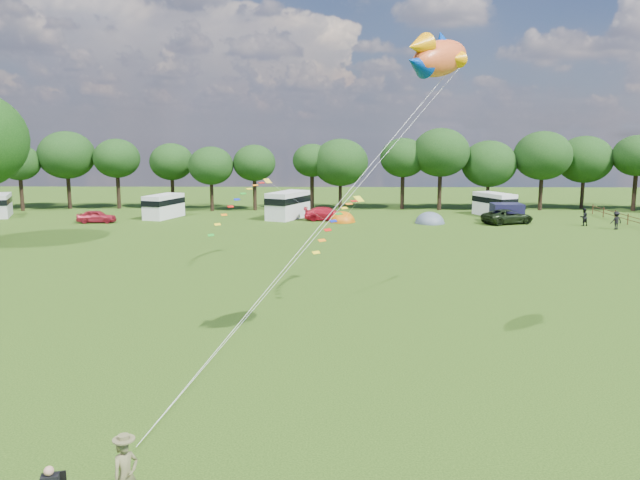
{
  "coord_description": "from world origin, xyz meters",
  "views": [
    {
      "loc": [
        0.6,
        -24.01,
        9.41
      ],
      "look_at": [
        0.0,
        8.0,
        4.0
      ],
      "focal_mm": 35.0,
      "sensor_mm": 36.0,
      "label": 1
    }
  ],
  "objects_px": {
    "campervan_c": "(288,204)",
    "kite_flyer": "(126,476)",
    "car_a": "(97,216)",
    "campervan_b": "(164,205)",
    "walker_b": "(616,220)",
    "fish_kite": "(436,57)",
    "tent_greyblue": "(430,223)",
    "car_c": "(327,214)",
    "walker_a": "(584,217)",
    "car_d": "(508,217)",
    "tent_orange": "(342,222)",
    "campervan_d": "(494,204)"
  },
  "relations": [
    {
      "from": "car_a",
      "to": "fish_kite",
      "type": "height_order",
      "value": "fish_kite"
    },
    {
      "from": "campervan_b",
      "to": "car_a",
      "type": "bearing_deg",
      "value": 140.77
    },
    {
      "from": "kite_flyer",
      "to": "fish_kite",
      "type": "bearing_deg",
      "value": -0.63
    },
    {
      "from": "car_d",
      "to": "tent_orange",
      "type": "bearing_deg",
      "value": 64.79
    },
    {
      "from": "campervan_c",
      "to": "fish_kite",
      "type": "xyz_separation_m",
      "value": [
        8.91,
        -45.84,
        10.67
      ]
    },
    {
      "from": "campervan_d",
      "to": "tent_greyblue",
      "type": "xyz_separation_m",
      "value": [
        -8.48,
        -6.26,
        -1.43
      ]
    },
    {
      "from": "walker_a",
      "to": "tent_orange",
      "type": "bearing_deg",
      "value": -23.97
    },
    {
      "from": "car_d",
      "to": "fish_kite",
      "type": "bearing_deg",
      "value": 138.77
    },
    {
      "from": "car_d",
      "to": "campervan_b",
      "type": "relative_size",
      "value": 0.96
    },
    {
      "from": "tent_orange",
      "to": "fish_kite",
      "type": "height_order",
      "value": "fish_kite"
    },
    {
      "from": "tent_orange",
      "to": "tent_greyblue",
      "type": "xyz_separation_m",
      "value": [
        9.43,
        -0.85,
        -0.0
      ]
    },
    {
      "from": "campervan_b",
      "to": "campervan_c",
      "type": "distance_m",
      "value": 14.25
    },
    {
      "from": "campervan_b",
      "to": "walker_b",
      "type": "relative_size",
      "value": 3.25
    },
    {
      "from": "car_c",
      "to": "fish_kite",
      "type": "height_order",
      "value": "fish_kite"
    },
    {
      "from": "tent_greyblue",
      "to": "kite_flyer",
      "type": "relative_size",
      "value": 1.87
    },
    {
      "from": "campervan_c",
      "to": "campervan_d",
      "type": "bearing_deg",
      "value": -59.38
    },
    {
      "from": "car_a",
      "to": "campervan_d",
      "type": "xyz_separation_m",
      "value": [
        44.54,
        6.61,
        0.76
      ]
    },
    {
      "from": "campervan_b",
      "to": "fish_kite",
      "type": "height_order",
      "value": "fish_kite"
    },
    {
      "from": "car_d",
      "to": "walker_b",
      "type": "height_order",
      "value": "walker_b"
    },
    {
      "from": "car_c",
      "to": "campervan_d",
      "type": "height_order",
      "value": "campervan_d"
    },
    {
      "from": "car_c",
      "to": "campervan_b",
      "type": "height_order",
      "value": "campervan_b"
    },
    {
      "from": "campervan_c",
      "to": "campervan_d",
      "type": "relative_size",
      "value": 1.13
    },
    {
      "from": "fish_kite",
      "to": "car_a",
      "type": "bearing_deg",
      "value": 77.31
    },
    {
      "from": "car_a",
      "to": "kite_flyer",
      "type": "distance_m",
      "value": 55.9
    },
    {
      "from": "fish_kite",
      "to": "walker_a",
      "type": "height_order",
      "value": "fish_kite"
    },
    {
      "from": "fish_kite",
      "to": "walker_a",
      "type": "xyz_separation_m",
      "value": [
        22.39,
        40.47,
        -11.39
      ]
    },
    {
      "from": "kite_flyer",
      "to": "car_d",
      "type": "bearing_deg",
      "value": 16.47
    },
    {
      "from": "car_a",
      "to": "campervan_d",
      "type": "bearing_deg",
      "value": -84.76
    },
    {
      "from": "campervan_c",
      "to": "walker_b",
      "type": "height_order",
      "value": "campervan_c"
    },
    {
      "from": "tent_greyblue",
      "to": "kite_flyer",
      "type": "bearing_deg",
      "value": -106.73
    },
    {
      "from": "campervan_c",
      "to": "kite_flyer",
      "type": "bearing_deg",
      "value": -155.93
    },
    {
      "from": "tent_greyblue",
      "to": "campervan_d",
      "type": "bearing_deg",
      "value": 36.43
    },
    {
      "from": "walker_b",
      "to": "car_a",
      "type": "bearing_deg",
      "value": -17.61
    },
    {
      "from": "tent_greyblue",
      "to": "walker_a",
      "type": "xyz_separation_m",
      "value": [
        15.73,
        -1.78,
        0.91
      ]
    },
    {
      "from": "campervan_c",
      "to": "kite_flyer",
      "type": "height_order",
      "value": "campervan_c"
    },
    {
      "from": "campervan_c",
      "to": "tent_orange",
      "type": "height_order",
      "value": "campervan_c"
    },
    {
      "from": "campervan_c",
      "to": "car_a",
      "type": "bearing_deg",
      "value": 125.14
    },
    {
      "from": "tent_orange",
      "to": "walker_b",
      "type": "distance_m",
      "value": 27.95
    },
    {
      "from": "tent_orange",
      "to": "kite_flyer",
      "type": "relative_size",
      "value": 1.67
    },
    {
      "from": "campervan_b",
      "to": "campervan_c",
      "type": "bearing_deg",
      "value": -73.04
    },
    {
      "from": "car_d",
      "to": "campervan_d",
      "type": "distance_m",
      "value": 6.54
    },
    {
      "from": "campervan_d",
      "to": "kite_flyer",
      "type": "height_order",
      "value": "campervan_d"
    },
    {
      "from": "tent_orange",
      "to": "kite_flyer",
      "type": "xyz_separation_m",
      "value": [
        -6.34,
        -53.29,
        0.93
      ]
    },
    {
      "from": "campervan_d",
      "to": "tent_orange",
      "type": "bearing_deg",
      "value": 83.01
    },
    {
      "from": "campervan_d",
      "to": "tent_orange",
      "type": "distance_m",
      "value": 18.76
    },
    {
      "from": "tent_greyblue",
      "to": "fish_kite",
      "type": "relative_size",
      "value": 1.0
    },
    {
      "from": "car_d",
      "to": "tent_greyblue",
      "type": "height_order",
      "value": "car_d"
    },
    {
      "from": "fish_kite",
      "to": "walker_b",
      "type": "bearing_deg",
      "value": 9.3
    },
    {
      "from": "car_c",
      "to": "car_d",
      "type": "relative_size",
      "value": 0.88
    },
    {
      "from": "car_d",
      "to": "walker_b",
      "type": "bearing_deg",
      "value": -133.32
    }
  ]
}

